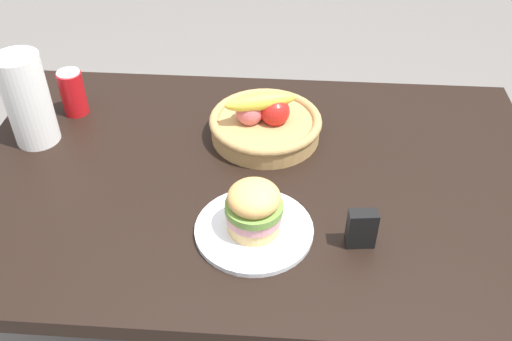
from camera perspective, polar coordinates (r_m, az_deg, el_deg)
dining_table at (r=1.43m, az=0.02°, el=-3.50°), size 1.40×0.90×0.75m
plate at (r=1.22m, az=-0.20°, el=-5.99°), size 0.25×0.25×0.01m
sandwich at (r=1.17m, az=-0.21°, el=-3.78°), size 0.12×0.12×0.12m
soda_can at (r=1.62m, az=-17.95°, el=7.47°), size 0.07×0.07×0.13m
fruit_basket at (r=1.46m, az=0.90°, el=4.80°), size 0.29×0.29×0.14m
paper_towel_roll at (r=1.51m, az=-22.00°, el=6.60°), size 0.11×0.11×0.24m
napkin_holder at (r=1.19m, az=10.57°, el=-5.78°), size 0.06×0.04×0.09m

